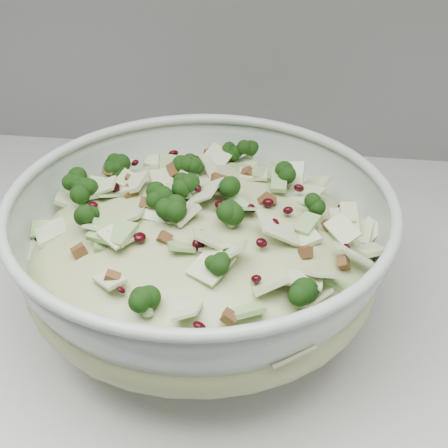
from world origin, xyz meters
TOP-DOWN VIEW (x-y plane):
  - mixing_bowl at (0.12, 1.60)m, footprint 0.36×0.36m
  - salad at (0.12, 1.60)m, footprint 0.43×0.43m

SIDE VIEW (x-z plane):
  - mixing_bowl at x=0.12m, z-range 0.90..1.05m
  - salad at x=0.12m, z-range 0.93..1.07m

